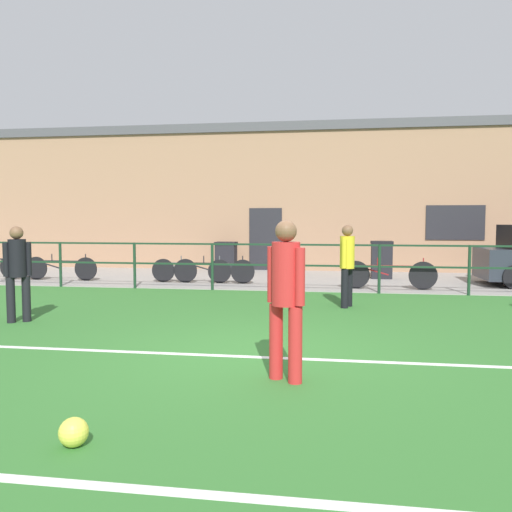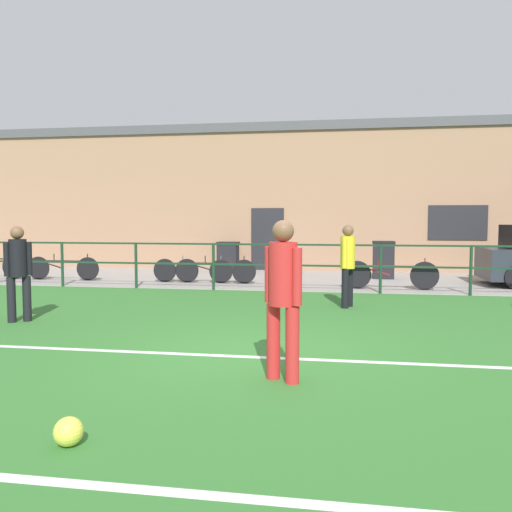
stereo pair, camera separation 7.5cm
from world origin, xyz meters
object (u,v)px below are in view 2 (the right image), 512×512
(player_striker, at_px, (283,290))
(bicycle_parked_2, at_px, (215,271))
(soccer_ball_spare, at_px, (68,432))
(bicycle_parked_3, at_px, (390,275))
(trash_bin_1, at_px, (228,256))
(bicycle_parked_0, at_px, (192,270))
(trash_bin_0, at_px, (383,260))
(bicycle_parked_4, at_px, (63,268))
(player_goalkeeper, at_px, (18,268))
(player_winger, at_px, (348,261))

(player_striker, distance_m, bicycle_parked_2, 8.64)
(soccer_ball_spare, distance_m, bicycle_parked_3, 10.10)
(bicycle_parked_2, height_order, bicycle_parked_3, bicycle_parked_3)
(bicycle_parked_3, distance_m, trash_bin_1, 6.07)
(bicycle_parked_0, bearing_deg, trash_bin_0, 19.55)
(soccer_ball_spare, height_order, bicycle_parked_4, bicycle_parked_4)
(trash_bin_0, distance_m, trash_bin_1, 5.04)
(player_goalkeeper, distance_m, bicycle_parked_0, 5.84)
(player_striker, xyz_separation_m, bicycle_parked_0, (-3.38, 8.17, -0.63))
(player_striker, xyz_separation_m, trash_bin_1, (-3.07, 11.29, -0.47))
(player_goalkeeper, relative_size, bicycle_parked_4, 0.75)
(trash_bin_1, bearing_deg, bicycle_parked_2, -84.04)
(player_winger, xyz_separation_m, bicycle_parked_3, (1.06, 2.75, -0.55))
(trash_bin_0, bearing_deg, soccer_ball_spare, -105.22)
(bicycle_parked_0, height_order, bicycle_parked_2, bicycle_parked_2)
(player_winger, height_order, bicycle_parked_4, player_winger)
(soccer_ball_spare, bearing_deg, bicycle_parked_4, 119.61)
(player_winger, bearing_deg, player_goalkeeper, 134.54)
(player_winger, bearing_deg, trash_bin_0, 9.26)
(soccer_ball_spare, height_order, bicycle_parked_2, bicycle_parked_2)
(bicycle_parked_2, bearing_deg, player_goalkeeper, -109.77)
(player_goalkeeper, relative_size, soccer_ball_spare, 7.14)
(bicycle_parked_3, height_order, bicycle_parked_4, bicycle_parked_3)
(soccer_ball_spare, relative_size, bicycle_parked_3, 0.10)
(player_striker, height_order, trash_bin_0, player_striker)
(bicycle_parked_0, height_order, bicycle_parked_4, bicycle_parked_4)
(bicycle_parked_0, height_order, trash_bin_1, trash_bin_1)
(bicycle_parked_0, bearing_deg, player_goalkeeper, -103.93)
(player_goalkeeper, relative_size, player_winger, 1.00)
(player_striker, height_order, bicycle_parked_0, player_striker)
(player_striker, distance_m, trash_bin_1, 11.71)
(bicycle_parked_2, xyz_separation_m, trash_bin_1, (-0.33, 3.12, 0.15))
(bicycle_parked_2, distance_m, bicycle_parked_4, 4.42)
(trash_bin_0, height_order, trash_bin_1, trash_bin_0)
(player_striker, distance_m, bicycle_parked_4, 10.88)
(soccer_ball_spare, xyz_separation_m, bicycle_parked_4, (-5.72, 10.07, 0.25))
(soccer_ball_spare, height_order, trash_bin_0, trash_bin_0)
(player_goalkeeper, height_order, bicycle_parked_4, player_goalkeeper)
(bicycle_parked_2, xyz_separation_m, trash_bin_0, (4.55, 1.84, 0.21))
(bicycle_parked_2, bearing_deg, bicycle_parked_3, -6.37)
(player_striker, bearing_deg, bicycle_parked_0, -36.52)
(player_goalkeeper, bearing_deg, soccer_ball_spare, -89.32)
(player_winger, bearing_deg, bicycle_parked_0, 72.68)
(player_goalkeeper, relative_size, bicycle_parked_0, 0.73)
(bicycle_parked_0, bearing_deg, soccer_ball_spare, -79.12)
(player_winger, xyz_separation_m, bicycle_parked_4, (-7.89, 3.26, -0.56))
(player_striker, xyz_separation_m, player_winger, (0.73, 4.91, -0.06))
(soccer_ball_spare, relative_size, bicycle_parked_4, 0.11)
(bicycle_parked_0, distance_m, bicycle_parked_4, 3.79)
(player_goalkeeper, bearing_deg, bicycle_parked_4, 76.64)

